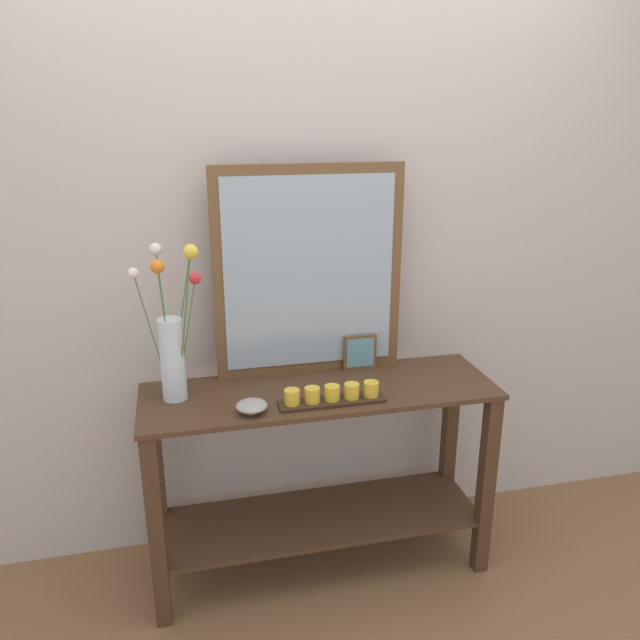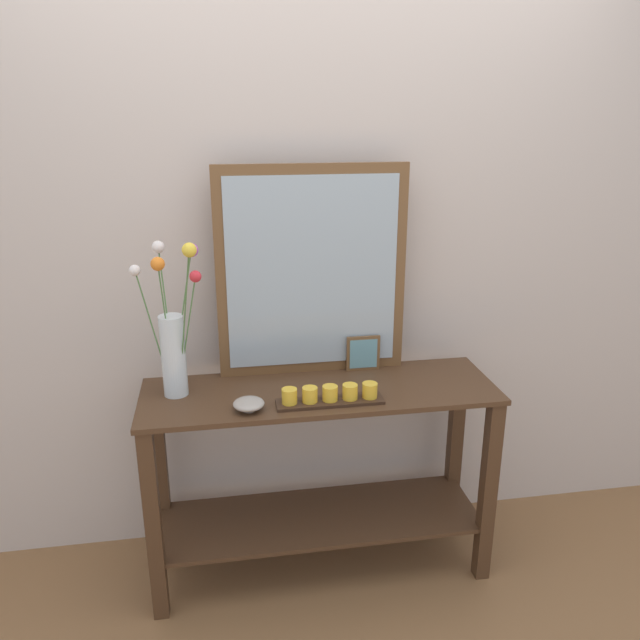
# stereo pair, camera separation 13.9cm
# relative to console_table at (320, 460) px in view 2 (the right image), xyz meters

# --- Properties ---
(ground_plane) EXTENTS (7.00, 6.00, 0.02)m
(ground_plane) POSITION_rel_console_table_xyz_m (0.00, 0.00, -0.51)
(ground_plane) COLOR brown
(wall_back) EXTENTS (6.40, 0.08, 2.70)m
(wall_back) POSITION_rel_console_table_xyz_m (0.00, 0.34, 0.85)
(wall_back) COLOR beige
(wall_back) RESTS_ON ground
(console_table) EXTENTS (1.35, 0.43, 0.81)m
(console_table) POSITION_rel_console_table_xyz_m (0.00, 0.00, 0.00)
(console_table) COLOR #472D1C
(console_table) RESTS_ON ground
(mirror_leaning) EXTENTS (0.74, 0.03, 0.83)m
(mirror_leaning) POSITION_rel_console_table_xyz_m (-0.00, 0.18, 0.72)
(mirror_leaning) COLOR brown
(mirror_leaning) RESTS_ON console_table
(tall_vase_left) EXTENTS (0.25, 0.24, 0.60)m
(tall_vase_left) POSITION_rel_console_table_xyz_m (-0.53, 0.04, 0.54)
(tall_vase_left) COLOR silver
(tall_vase_left) RESTS_ON console_table
(candle_tray) EXTENTS (0.39, 0.09, 0.07)m
(candle_tray) POSITION_rel_console_table_xyz_m (0.02, -0.12, 0.34)
(candle_tray) COLOR #382316
(candle_tray) RESTS_ON console_table
(picture_frame_small) EXTENTS (0.14, 0.01, 0.15)m
(picture_frame_small) POSITION_rel_console_table_xyz_m (0.20, 0.16, 0.38)
(picture_frame_small) COLOR brown
(picture_frame_small) RESTS_ON console_table
(decorative_bowl) EXTENTS (0.11, 0.11, 0.04)m
(decorative_bowl) POSITION_rel_console_table_xyz_m (-0.28, -0.13, 0.33)
(decorative_bowl) COLOR #9E9389
(decorative_bowl) RESTS_ON console_table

